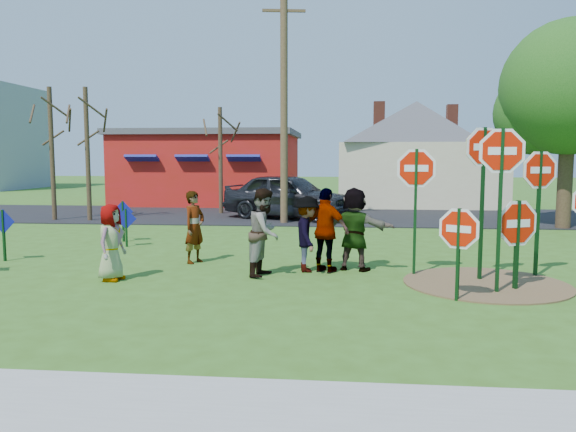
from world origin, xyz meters
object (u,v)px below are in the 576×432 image
object	(u,v)px
person_b	(194,227)
leafy_tree	(573,95)
stop_sign_b	(483,164)
stop_sign_c	(501,172)
stop_sign_a	(459,235)
suv	(289,196)
stop_sign_d	(539,181)
person_a	(111,242)
utility_pole	(284,98)

from	to	relation	value
person_b	leafy_tree	bearing A→B (deg)	-31.20
stop_sign_b	stop_sign_c	bearing A→B (deg)	-103.87
stop_sign_a	suv	distance (m)	13.22
stop_sign_b	person_b	size ratio (longest dim) A/B	1.90
suv	stop_sign_b	bearing A→B (deg)	-134.20
stop_sign_a	stop_sign_b	size ratio (longest dim) A/B	0.54
stop_sign_d	stop_sign_a	bearing A→B (deg)	-150.69
stop_sign_c	person_b	size ratio (longest dim) A/B	1.85
person_a	utility_pole	distance (m)	11.09
suv	utility_pole	world-z (taller)	utility_pole
person_a	leafy_tree	xyz separation A→B (m)	(12.46, 9.45, 3.84)
suv	utility_pole	distance (m)	4.00
stop_sign_b	person_b	world-z (taller)	stop_sign_b
stop_sign_c	suv	size ratio (longest dim) A/B	0.59
stop_sign_d	suv	bearing A→B (deg)	103.03
person_b	suv	xyz separation A→B (m)	(1.34, 9.54, 0.10)
stop_sign_b	utility_pole	size ratio (longest dim) A/B	0.36
stop_sign_b	stop_sign_c	distance (m)	1.10
person_b	leafy_tree	size ratio (longest dim) A/B	0.24
stop_sign_c	leafy_tree	xyz separation A→B (m)	(4.96, 9.82, 2.38)
suv	person_b	bearing A→B (deg)	-166.62
suv	stop_sign_c	bearing A→B (deg)	-135.99
stop_sign_c	utility_pole	bearing A→B (deg)	119.25
stop_sign_b	stop_sign_d	xyz separation A→B (m)	(1.25, 0.48, -0.37)
stop_sign_b	stop_sign_c	xyz separation A→B (m)	(0.05, -1.09, -0.13)
stop_sign_a	leafy_tree	size ratio (longest dim) A/B	0.24
utility_pole	leafy_tree	size ratio (longest dim) A/B	1.24
suv	leafy_tree	xyz separation A→B (m)	(9.93, -2.11, 3.66)
stop_sign_c	leafy_tree	bearing A→B (deg)	66.80
person_b	stop_sign_c	bearing A→B (deg)	-85.32
utility_pole	leafy_tree	world-z (taller)	utility_pole
person_a	leafy_tree	bearing A→B (deg)	-44.53
stop_sign_b	person_b	bearing A→B (deg)	151.66
leafy_tree	suv	bearing A→B (deg)	168.02
leafy_tree	stop_sign_d	bearing A→B (deg)	-114.47
stop_sign_c	person_a	bearing A→B (deg)	-179.22
person_b	stop_sign_b	bearing A→B (deg)	-76.33
person_a	utility_pole	world-z (taller)	utility_pole
stop_sign_d	utility_pole	size ratio (longest dim) A/B	0.31
stop_sign_d	stop_sign_b	bearing A→B (deg)	-176.74
person_a	suv	distance (m)	11.83
stop_sign_b	stop_sign_c	size ratio (longest dim) A/B	1.02
stop_sign_a	person_a	bearing A→B (deg)	-158.65
stop_sign_c	person_b	distance (m)	6.89
stop_sign_b	leafy_tree	distance (m)	10.31
stop_sign_b	utility_pole	distance (m)	10.85
stop_sign_a	stop_sign_c	world-z (taller)	stop_sign_c
stop_sign_d	suv	xyz separation A→B (m)	(-6.18, 10.35, -1.05)
person_a	utility_pole	bearing A→B (deg)	-5.54
stop_sign_a	suv	world-z (taller)	suv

